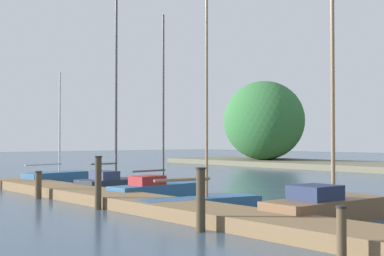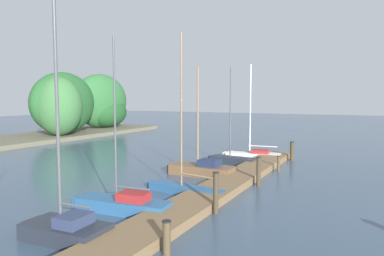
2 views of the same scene
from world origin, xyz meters
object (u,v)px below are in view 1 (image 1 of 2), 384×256
(sailboat_1, at_px, (113,181))
(mooring_piling_1, at_px, (38,185))
(sailboat_2, at_px, (160,188))
(sailboat_3, at_px, (204,199))
(sailboat_0, at_px, (58,178))
(sailboat_4, at_px, (329,206))
(mooring_piling_4, at_px, (342,233))
(mooring_piling_2, at_px, (98,182))
(mooring_piling_3, at_px, (201,199))

(sailboat_1, bearing_deg, mooring_piling_1, -173.70)
(sailboat_2, distance_m, sailboat_3, 3.52)
(sailboat_3, bearing_deg, sailboat_1, 92.46)
(sailboat_0, distance_m, sailboat_4, 14.44)
(sailboat_0, bearing_deg, mooring_piling_1, -132.95)
(sailboat_0, height_order, mooring_piling_4, sailboat_0)
(mooring_piling_1, bearing_deg, sailboat_3, 24.31)
(mooring_piling_4, bearing_deg, mooring_piling_2, 178.32)
(sailboat_1, distance_m, mooring_piling_2, 5.40)
(sailboat_0, height_order, sailboat_3, sailboat_3)
(sailboat_4, height_order, mooring_piling_4, sailboat_4)
(mooring_piling_1, bearing_deg, sailboat_0, 147.77)
(sailboat_4, distance_m, mooring_piling_4, 4.66)
(sailboat_2, distance_m, sailboat_4, 7.18)
(mooring_piling_4, bearing_deg, sailboat_1, 165.23)
(mooring_piling_2, bearing_deg, sailboat_0, 161.66)
(mooring_piling_2, xyz_separation_m, mooring_piling_4, (8.62, -0.25, -0.32))
(sailboat_1, bearing_deg, sailboat_0, 91.23)
(sailboat_1, bearing_deg, sailboat_4, -91.22)
(sailboat_4, relative_size, mooring_piling_4, 6.37)
(mooring_piling_1, height_order, mooring_piling_4, mooring_piling_1)
(sailboat_3, height_order, sailboat_4, sailboat_3)
(sailboat_0, xyz_separation_m, sailboat_3, (10.66, -0.44, -0.04))
(sailboat_2, bearing_deg, sailboat_4, -95.06)
(sailboat_4, bearing_deg, mooring_piling_1, 112.03)
(mooring_piling_1, xyz_separation_m, mooring_piling_4, (12.46, -0.07, -0.01))
(sailboat_3, xyz_separation_m, mooring_piling_4, (6.66, -2.69, 0.18))
(sailboat_3, distance_m, mooring_piling_4, 7.18)
(sailboat_3, height_order, mooring_piling_3, sailboat_3)
(sailboat_0, height_order, mooring_piling_3, sailboat_0)
(sailboat_2, xyz_separation_m, sailboat_4, (7.18, 0.09, 0.04))
(mooring_piling_1, distance_m, mooring_piling_2, 3.85)
(sailboat_2, xyz_separation_m, mooring_piling_3, (6.32, -3.49, 0.39))
(sailboat_1, height_order, sailboat_4, sailboat_1)
(sailboat_2, distance_m, mooring_piling_3, 7.23)
(sailboat_1, relative_size, mooring_piling_4, 8.65)
(sailboat_4, height_order, mooring_piling_3, sailboat_4)
(sailboat_4, height_order, mooring_piling_1, sailboat_4)
(sailboat_3, bearing_deg, mooring_piling_1, 123.35)
(sailboat_4, xyz_separation_m, mooring_piling_3, (-0.86, -3.58, 0.34))
(mooring_piling_2, bearing_deg, sailboat_1, 143.98)
(sailboat_1, relative_size, sailboat_4, 1.36)
(mooring_piling_3, xyz_separation_m, mooring_piling_4, (3.74, -0.08, -0.25))
(sailboat_1, height_order, sailboat_2, sailboat_1)
(sailboat_1, relative_size, mooring_piling_1, 8.44)
(sailboat_1, height_order, sailboat_3, sailboat_1)
(mooring_piling_3, bearing_deg, mooring_piling_2, 177.93)
(sailboat_0, relative_size, mooring_piling_1, 5.36)
(sailboat_4, bearing_deg, mooring_piling_3, 168.06)
(sailboat_1, height_order, mooring_piling_3, sailboat_1)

